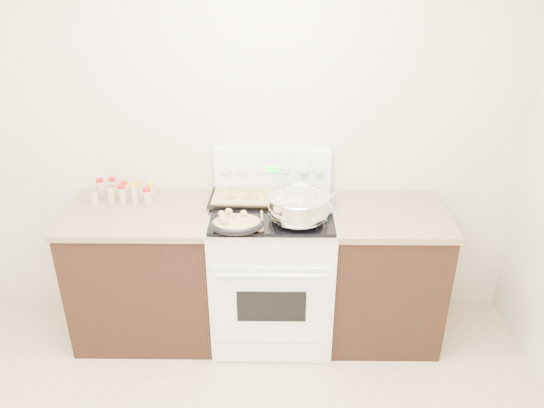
{
  "coord_description": "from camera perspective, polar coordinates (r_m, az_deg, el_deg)",
  "views": [
    {
      "loc": [
        0.38,
        -1.5,
        2.43
      ],
      "look_at": [
        0.35,
        1.37,
        1.0
      ],
      "focal_mm": 35.0,
      "sensor_mm": 36.0,
      "label": 1
    }
  ],
  "objects": [
    {
      "name": "room_shell",
      "position": [
        1.71,
        -12.36,
        0.65
      ],
      "size": [
        4.1,
        3.6,
        2.75
      ],
      "color": "beige",
      "rests_on": "ground"
    },
    {
      "name": "kitchen_range",
      "position": [
        3.51,
        0.01,
        -7.07
      ],
      "size": [
        0.78,
        0.73,
        1.22
      ],
      "color": "white",
      "rests_on": "ground"
    },
    {
      "name": "wooden_spoon",
      "position": [
        3.06,
        -1.19,
        -2.37
      ],
      "size": [
        0.04,
        0.25,
        0.04
      ],
      "color": "#A18649",
      "rests_on": "kitchen_range"
    },
    {
      "name": "baking_sheet",
      "position": [
        3.38,
        -3.11,
        0.71
      ],
      "size": [
        0.43,
        0.31,
        0.06
      ],
      "color": "black",
      "rests_on": "kitchen_range"
    },
    {
      "name": "spice_jars",
      "position": [
        3.55,
        -15.76,
        1.33
      ],
      "size": [
        0.39,
        0.16,
        0.13
      ],
      "color": "#BFB28C",
      "rests_on": "counter_left"
    },
    {
      "name": "roasting_pan",
      "position": [
        3.02,
        -3.85,
        -2.08
      ],
      "size": [
        0.33,
        0.24,
        0.11
      ],
      "color": "black",
      "rests_on": "kitchen_range"
    },
    {
      "name": "counter_left",
      "position": [
        3.63,
        -13.3,
        -7.12
      ],
      "size": [
        0.93,
        0.67,
        0.92
      ],
      "color": "black",
      "rests_on": "ground"
    },
    {
      "name": "counter_right",
      "position": [
        3.6,
        11.82,
        -7.32
      ],
      "size": [
        0.73,
        0.67,
        0.92
      ],
      "color": "black",
      "rests_on": "ground"
    },
    {
      "name": "blue_ladle",
      "position": [
        3.24,
        5.92,
        -0.32
      ],
      "size": [
        0.13,
        0.28,
        0.1
      ],
      "color": "#A0DBEF",
      "rests_on": "kitchen_range"
    },
    {
      "name": "mixing_bowl",
      "position": [
        3.11,
        2.86,
        -0.37
      ],
      "size": [
        0.44,
        0.44,
        0.22
      ],
      "color": "silver",
      "rests_on": "kitchen_range"
    }
  ]
}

